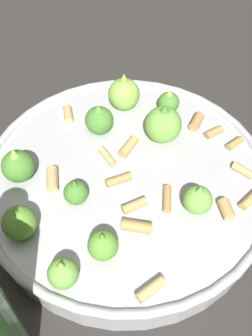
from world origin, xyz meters
The scene contains 2 objects.
ground_plane centered at (0.00, 0.00, 0.00)m, with size 2.40×2.40×0.00m, color #2D2B28.
cooking_pan centered at (0.00, 0.00, 0.03)m, with size 0.34×0.34×0.10m.
Camera 1 is at (-0.02, 0.29, 0.41)m, focal length 42.35 mm.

